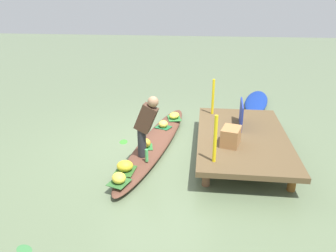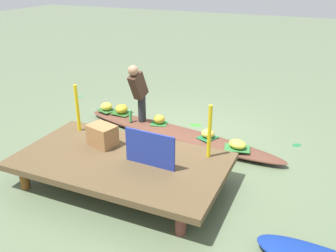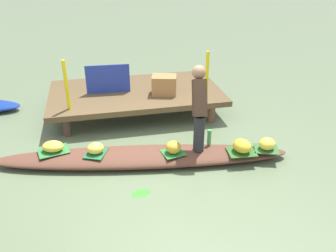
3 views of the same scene
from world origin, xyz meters
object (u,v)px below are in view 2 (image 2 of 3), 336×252
(water_bottle, at_px, (130,116))
(produce_crate, at_px, (102,135))
(banana_bunch_1, at_px, (106,106))
(market_banner, at_px, (150,149))
(banana_bunch_0, at_px, (122,109))
(banana_bunch_2, at_px, (159,119))
(banana_bunch_3, at_px, (237,144))
(banana_bunch_4, at_px, (208,134))
(vendor_person, at_px, (138,90))
(vendor_boat, at_px, (177,134))

(water_bottle, relative_size, produce_crate, 0.56)
(banana_bunch_1, xyz_separation_m, market_banner, (-2.15, 2.16, 0.43))
(banana_bunch_0, height_order, banana_bunch_2, banana_bunch_0)
(banana_bunch_3, distance_m, banana_bunch_4, 0.64)
(banana_bunch_0, relative_size, banana_bunch_2, 1.30)
(banana_bunch_3, bearing_deg, banana_bunch_4, -18.10)
(banana_bunch_2, relative_size, vendor_person, 0.18)
(banana_bunch_2, bearing_deg, banana_bunch_3, 165.90)
(water_bottle, bearing_deg, banana_bunch_3, 172.65)
(banana_bunch_2, xyz_separation_m, vendor_person, (0.40, 0.10, 0.60))
(water_bottle, bearing_deg, banana_bunch_2, -167.25)
(banana_bunch_1, height_order, produce_crate, produce_crate)
(market_banner, bearing_deg, water_bottle, -50.47)
(banana_bunch_0, xyz_separation_m, vendor_person, (-0.59, 0.29, 0.59))
(vendor_person, distance_m, produce_crate, 1.62)
(vendor_boat, distance_m, market_banner, 1.95)
(banana_bunch_0, bearing_deg, vendor_person, 153.79)
(water_bottle, xyz_separation_m, market_banner, (-1.36, 1.83, 0.40))
(vendor_boat, distance_m, produce_crate, 1.76)
(banana_bunch_1, xyz_separation_m, produce_crate, (-1.16, 1.88, 0.33))
(banana_bunch_0, height_order, banana_bunch_4, banana_bunch_0)
(banana_bunch_0, bearing_deg, banana_bunch_4, 168.67)
(banana_bunch_0, relative_size, produce_crate, 0.66)
(vendor_boat, distance_m, banana_bunch_3, 1.31)
(banana_bunch_1, xyz_separation_m, banana_bunch_4, (-2.48, 0.43, -0.01))
(vendor_boat, xyz_separation_m, water_bottle, (1.03, -0.01, 0.21))
(market_banner, relative_size, produce_crate, 1.82)
(banana_bunch_4, bearing_deg, banana_bunch_2, -11.82)
(vendor_boat, relative_size, banana_bunch_4, 18.11)
(banana_bunch_1, height_order, banana_bunch_3, banana_bunch_1)
(banana_bunch_3, xyz_separation_m, market_banner, (0.94, 1.53, 0.44))
(vendor_person, xyz_separation_m, water_bottle, (0.19, 0.03, -0.57))
(vendor_boat, distance_m, banana_bunch_1, 1.86)
(market_banner, bearing_deg, vendor_person, -54.93)
(produce_crate, bearing_deg, vendor_boat, -113.27)
(banana_bunch_3, distance_m, vendor_person, 2.22)
(banana_bunch_2, bearing_deg, market_banner, 111.55)
(vendor_boat, xyz_separation_m, market_banner, (-0.33, 1.83, 0.61))
(banana_bunch_1, relative_size, vendor_person, 0.21)
(banana_bunch_1, distance_m, banana_bunch_3, 3.15)
(banana_bunch_3, relative_size, banana_bunch_4, 1.29)
(banana_bunch_4, bearing_deg, produce_crate, 47.63)
(banana_bunch_2, height_order, vendor_person, vendor_person)
(banana_bunch_3, height_order, market_banner, market_banner)
(water_bottle, height_order, produce_crate, produce_crate)
(banana_bunch_1, distance_m, vendor_person, 1.19)
(banana_bunch_2, xyz_separation_m, banana_bunch_3, (-1.71, 0.43, -0.02))
(vendor_person, bearing_deg, banana_bunch_0, -26.21)
(banana_bunch_2, xyz_separation_m, water_bottle, (0.59, 0.13, 0.03))
(market_banner, bearing_deg, vendor_boat, -76.84)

